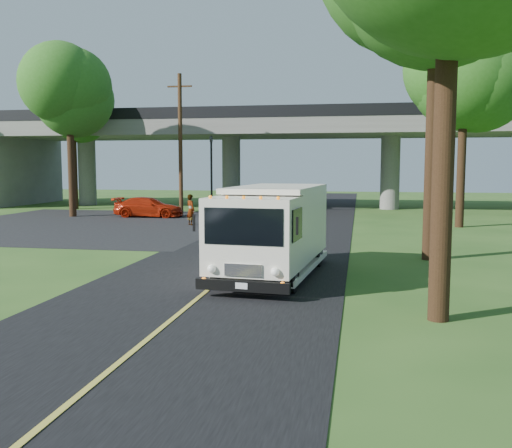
% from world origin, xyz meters
% --- Properties ---
extents(ground, '(120.00, 120.00, 0.00)m').
position_xyz_m(ground, '(0.00, 0.00, 0.00)').
color(ground, '#2C511D').
rests_on(ground, ground).
extents(road, '(7.00, 90.00, 0.02)m').
position_xyz_m(road, '(0.00, 10.00, 0.01)').
color(road, black).
rests_on(road, ground).
extents(parking_lot, '(16.00, 18.00, 0.01)m').
position_xyz_m(parking_lot, '(-11.00, 18.00, 0.01)').
color(parking_lot, black).
rests_on(parking_lot, ground).
extents(lane_line, '(0.12, 90.00, 0.01)m').
position_xyz_m(lane_line, '(0.00, 10.00, 0.03)').
color(lane_line, gold).
rests_on(lane_line, road).
extents(overpass, '(54.00, 10.00, 7.30)m').
position_xyz_m(overpass, '(0.00, 32.00, 4.56)').
color(overpass, slate).
rests_on(overpass, ground).
extents(traffic_signal, '(0.18, 0.22, 5.20)m').
position_xyz_m(traffic_signal, '(-6.00, 26.00, 3.20)').
color(traffic_signal, black).
rests_on(traffic_signal, ground).
extents(utility_pole, '(1.60, 0.26, 9.00)m').
position_xyz_m(utility_pole, '(-7.50, 24.00, 4.59)').
color(utility_pole, '#472D19').
rests_on(utility_pole, ground).
extents(tree_right_far, '(5.77, 5.67, 10.99)m').
position_xyz_m(tree_right_far, '(9.21, 19.84, 8.30)').
color(tree_right_far, '#382314').
rests_on(tree_right_far, ground).
extents(tree_left_lot, '(5.60, 5.50, 10.50)m').
position_xyz_m(tree_left_lot, '(-13.79, 21.84, 7.90)').
color(tree_left_lot, '#382314').
rests_on(tree_left_lot, ground).
extents(tree_left_far, '(5.26, 5.16, 9.89)m').
position_xyz_m(tree_left_far, '(-16.79, 27.84, 7.45)').
color(tree_left_far, '#382314').
rests_on(tree_left_far, ground).
extents(step_van, '(2.85, 6.44, 2.63)m').
position_xyz_m(step_van, '(1.37, 5.01, 1.43)').
color(step_van, silver).
rests_on(step_van, ground).
extents(red_sedan, '(4.37, 1.89, 1.25)m').
position_xyz_m(red_sedan, '(-9.17, 22.57, 0.63)').
color(red_sedan, '#B4220B').
rests_on(red_sedan, ground).
extents(pedestrian, '(0.72, 0.71, 1.68)m').
position_xyz_m(pedestrian, '(-5.14, 18.31, 0.84)').
color(pedestrian, gray).
rests_on(pedestrian, ground).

